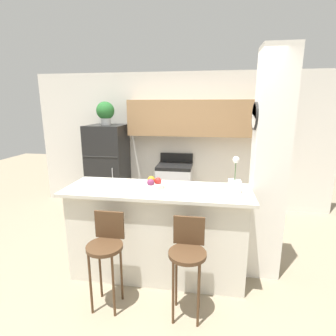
# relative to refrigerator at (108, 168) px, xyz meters

# --- Properties ---
(ground_plane) EXTENTS (14.00, 14.00, 0.00)m
(ground_plane) POSITION_rel_refrigerator_xyz_m (1.30, -1.82, -0.81)
(ground_plane) COLOR gray
(wall_back) EXTENTS (5.60, 0.38, 2.55)m
(wall_back) POSITION_rel_refrigerator_xyz_m (1.43, 0.33, 0.64)
(wall_back) COLOR white
(wall_back) RESTS_ON ground_plane
(pillar_right) EXTENTS (0.38, 0.32, 2.55)m
(pillar_right) POSITION_rel_refrigerator_xyz_m (2.51, -1.59, 0.47)
(pillar_right) COLOR white
(pillar_right) RESTS_ON ground_plane
(counter_bar) EXTENTS (2.06, 0.70, 1.06)m
(counter_bar) POSITION_rel_refrigerator_xyz_m (1.30, -1.82, -0.27)
(counter_bar) COLOR silver
(counter_bar) RESTS_ON ground_plane
(refrigerator) EXTENTS (0.66, 0.71, 1.61)m
(refrigerator) POSITION_rel_refrigerator_xyz_m (0.00, 0.00, 0.00)
(refrigerator) COLOR black
(refrigerator) RESTS_ON ground_plane
(stove_range) EXTENTS (0.62, 0.60, 1.07)m
(stove_range) POSITION_rel_refrigerator_xyz_m (1.25, 0.06, -0.34)
(stove_range) COLOR silver
(stove_range) RESTS_ON ground_plane
(bar_stool_left) EXTENTS (0.35, 0.35, 0.95)m
(bar_stool_left) POSITION_rel_refrigerator_xyz_m (0.90, -2.39, -0.18)
(bar_stool_left) COLOR #4C331E
(bar_stool_left) RESTS_ON ground_plane
(bar_stool_right) EXTENTS (0.35, 0.35, 0.95)m
(bar_stool_right) POSITION_rel_refrigerator_xyz_m (1.69, -2.39, -0.18)
(bar_stool_right) COLOR #4C331E
(bar_stool_right) RESTS_ON ground_plane
(potted_plant_on_fridge) EXTENTS (0.32, 0.32, 0.41)m
(potted_plant_on_fridge) POSITION_rel_refrigerator_xyz_m (-0.00, 0.00, 1.04)
(potted_plant_on_fridge) COLOR silver
(potted_plant_on_fridge) RESTS_ON refrigerator
(orchid_vase) EXTENTS (0.13, 0.13, 0.38)m
(orchid_vase) POSITION_rel_refrigerator_xyz_m (2.13, -1.80, 0.36)
(orchid_vase) COLOR white
(orchid_vase) RESTS_ON counter_bar
(fruit_bowl) EXTENTS (0.25, 0.25, 0.12)m
(fruit_bowl) POSITION_rel_refrigerator_xyz_m (1.25, -1.80, 0.30)
(fruit_bowl) COLOR silver
(fruit_bowl) RESTS_ON counter_bar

